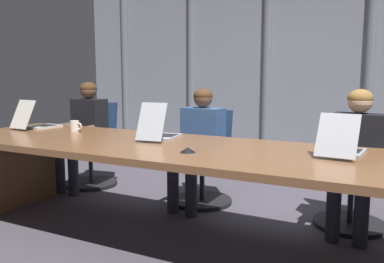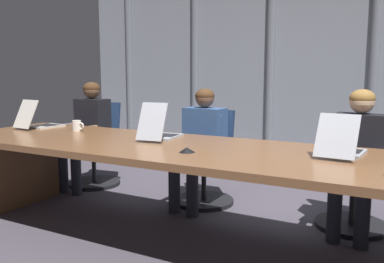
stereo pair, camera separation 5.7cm
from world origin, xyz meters
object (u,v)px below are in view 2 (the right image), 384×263
Objects in this scene: person_left_end at (87,128)px; coffee_mug_near at (77,126)px; laptop_center at (342,147)px; person_center at (358,152)px; office_chair_center at (355,185)px; person_left_mid at (200,140)px; office_chair_left_end at (96,154)px; laptop_left_mid at (161,132)px; conference_mic_left_side at (187,150)px; office_chair_left_mid at (206,168)px; laptop_left_end at (40,122)px.

coffee_mug_near is at bearing 37.79° from person_left_end.
laptop_center is 0.69m from person_center.
office_chair_center is (0.01, 0.83, -0.45)m from laptop_center.
person_center is (1.42, 0.00, 0.01)m from person_left_mid.
laptop_center is at bearing 7.96° from office_chair_center.
laptop_left_mid is at bearing 52.87° from office_chair_left_end.
person_left_end reaches higher than conference_mic_left_side.
office_chair_left_end is at bearing 77.83° from laptop_center.
laptop_center is 1.02m from conference_mic_left_side.
office_chair_left_mid is 7.28× the size of coffee_mug_near.
office_chair_center is at bearing 101.02° from person_left_mid.
person_left_end is 2.85m from person_center.
coffee_mug_near is at bearing -62.92° from office_chair_center.
laptop_left_end is 0.94× the size of laptop_left_mid.
person_center reaches higher than person_left_mid.
person_left_end reaches higher than coffee_mug_near.
person_center reaches higher than office_chair_center.
laptop_center is at bearing 66.24° from office_chair_left_end.
person_left_mid is (0.03, 0.66, -0.16)m from laptop_left_mid.
office_chair_center is 2.54m from coffee_mug_near.
person_left_end is 0.79m from coffee_mug_near.
laptop_center is 4.34× the size of conference_mic_left_side.
office_chair_left_mid is at bearing 39.23° from coffee_mug_near.
person_left_end is (-2.82, 0.67, -0.13)m from laptop_center.
office_chair_left_end is at bearing -90.41° from office_chair_left_mid.
office_chair_left_end is at bearing 53.08° from laptop_left_mid.
person_center reaches higher than coffee_mug_near.
laptop_left_mid is 0.94m from office_chair_left_mid.
person_center is at bearing 14.78° from coffee_mug_near.
person_left_mid is at bearing 91.51° from person_left_end.
person_left_end is at bearing -84.06° from office_chair_left_mid.
person_left_end is 10.94× the size of conference_mic_left_side.
office_chair_left_mid is at bearing -81.23° from office_chair_center.
person_left_mid is 0.99× the size of person_center.
person_center is (1.43, -0.15, 0.32)m from office_chair_left_mid.
office_chair_left_mid is 1.47m from person_left_end.
laptop_left_end is 1.45m from laptop_left_mid.
office_chair_left_mid is 0.34m from person_left_mid.
person_left_end reaches higher than laptop_center.
person_center is 9.13× the size of coffee_mug_near.
person_center is (1.44, 0.66, -0.15)m from laptop_left_mid.
office_chair_center is at bearing 82.49° from office_chair_left_end.
person_left_mid is at bearing 112.82° from conference_mic_left_side.
laptop_left_end is 4.19× the size of conference_mic_left_side.
person_left_end is 1.43m from person_left_mid.
coffee_mug_near is at bearing -52.69° from person_left_mid.
laptop_left_end reaches higher than conference_mic_left_side.
coffee_mug_near is 1.16× the size of conference_mic_left_side.
conference_mic_left_side is (-0.94, -0.39, -0.04)m from laptop_center.
laptop_left_mid is 0.51× the size of office_chair_left_end.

